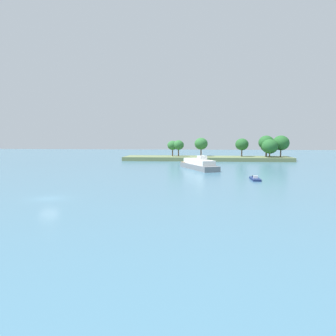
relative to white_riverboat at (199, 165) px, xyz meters
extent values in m
plane|color=teal|center=(-20.49, -47.94, -1.26)|extent=(400.00, 400.00, 0.00)
cube|color=#66754C|center=(2.46, 37.26, -0.56)|extent=(61.99, 14.71, 1.41)
cylinder|color=#513823|center=(-10.69, 39.31, 1.43)|extent=(0.44, 0.44, 2.56)
ellipsoid|color=#2D6B33|center=(-10.69, 39.31, 4.31)|extent=(3.99, 3.99, 3.59)
cylinder|color=#513823|center=(-8.33, 38.62, 1.47)|extent=(0.44, 0.44, 2.65)
ellipsoid|color=#2D6B33|center=(-8.33, 38.62, 4.44)|extent=(4.11, 4.11, 3.70)
cylinder|color=#513823|center=(0.29, 40.51, 1.53)|extent=(0.44, 0.44, 2.76)
ellipsoid|color=#2D6B33|center=(0.29, 40.51, 4.93)|extent=(5.05, 5.05, 4.55)
cylinder|color=#513823|center=(15.67, 39.10, 1.46)|extent=(0.44, 0.44, 2.62)
ellipsoid|color=#235B28|center=(15.67, 39.10, 4.74)|extent=(4.95, 4.95, 4.45)
cylinder|color=#513823|center=(24.65, 39.03, 1.63)|extent=(0.44, 0.44, 2.96)
ellipsoid|color=#235B28|center=(24.65, 39.03, 5.43)|extent=(5.82, 5.82, 5.23)
cylinder|color=#513823|center=(24.99, 40.26, 1.16)|extent=(0.44, 0.44, 2.02)
ellipsoid|color=#235B28|center=(24.99, 40.26, 3.91)|extent=(4.34, 4.34, 3.90)
cylinder|color=#513823|center=(25.20, 34.84, 0.95)|extent=(0.44, 0.44, 1.61)
ellipsoid|color=#235B28|center=(25.20, 34.84, 4.11)|extent=(5.87, 5.87, 5.28)
cylinder|color=#513823|center=(29.62, 37.24, 1.53)|extent=(0.44, 0.44, 2.76)
ellipsoid|color=#235B28|center=(29.62, 37.24, 5.33)|extent=(6.06, 6.06, 5.45)
cube|color=slate|center=(0.01, -0.02, -0.57)|extent=(11.07, 18.77, 1.38)
cube|color=white|center=(0.01, -0.02, 0.77)|extent=(8.91, 14.75, 1.30)
cube|color=white|center=(0.90, -2.16, 1.97)|extent=(2.70, 2.96, 1.10)
cube|color=#937551|center=(-2.84, 6.83, 0.20)|extent=(4.84, 4.56, 0.16)
cylinder|color=silver|center=(0.90, -2.16, 3.22)|extent=(0.10, 0.10, 1.40)
cube|color=navy|center=(11.80, -22.99, -1.06)|extent=(1.69, 5.72, 0.41)
cube|color=white|center=(11.81, -23.42, -0.60)|extent=(0.80, 0.51, 0.50)
cube|color=black|center=(11.74, -20.00, -0.98)|extent=(0.33, 0.29, 0.56)
camera|label=1|loc=(1.36, -94.71, 7.39)|focal=37.21mm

